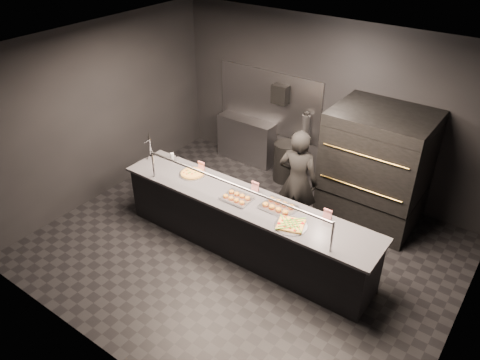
{
  "coord_description": "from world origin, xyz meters",
  "views": [
    {
      "loc": [
        3.19,
        -4.54,
        4.69
      ],
      "look_at": [
        -0.23,
        0.2,
        1.07
      ],
      "focal_mm": 35.0,
      "sensor_mm": 36.0,
      "label": 1
    }
  ],
  "objects_px": {
    "service_counter": "(245,225)",
    "slider_tray_b": "(278,206)",
    "towel_dispenser": "(281,94)",
    "fire_extinguisher": "(306,126)",
    "slider_tray_a": "(237,198)",
    "pizza_oven": "(376,167)",
    "round_pizza": "(192,173)",
    "trash_bin": "(286,162)",
    "beer_tap": "(151,151)",
    "square_pizza": "(291,225)",
    "prep_shelf": "(246,140)",
    "worker": "(298,181)"
  },
  "relations": [
    {
      "from": "pizza_oven",
      "to": "round_pizza",
      "type": "bearing_deg",
      "value": -141.53
    },
    {
      "from": "fire_extinguisher",
      "to": "beer_tap",
      "type": "relative_size",
      "value": 1.03
    },
    {
      "from": "prep_shelf",
      "to": "fire_extinguisher",
      "type": "relative_size",
      "value": 2.38
    },
    {
      "from": "towel_dispenser",
      "to": "square_pizza",
      "type": "relative_size",
      "value": 0.79
    },
    {
      "from": "square_pizza",
      "to": "prep_shelf",
      "type": "bearing_deg",
      "value": 134.77
    },
    {
      "from": "towel_dispenser",
      "to": "slider_tray_a",
      "type": "height_order",
      "value": "towel_dispenser"
    },
    {
      "from": "slider_tray_b",
      "to": "square_pizza",
      "type": "height_order",
      "value": "slider_tray_b"
    },
    {
      "from": "towel_dispenser",
      "to": "fire_extinguisher",
      "type": "relative_size",
      "value": 0.69
    },
    {
      "from": "prep_shelf",
      "to": "towel_dispenser",
      "type": "xyz_separation_m",
      "value": [
        0.7,
        0.07,
        1.1
      ]
    },
    {
      "from": "beer_tap",
      "to": "round_pizza",
      "type": "relative_size",
      "value": 1.17
    },
    {
      "from": "prep_shelf",
      "to": "service_counter",
      "type": "bearing_deg",
      "value": -55.41
    },
    {
      "from": "fire_extinguisher",
      "to": "slider_tray_a",
      "type": "bearing_deg",
      "value": -84.21
    },
    {
      "from": "fire_extinguisher",
      "to": "trash_bin",
      "type": "relative_size",
      "value": 0.67
    },
    {
      "from": "towel_dispenser",
      "to": "beer_tap",
      "type": "distance_m",
      "value": 2.58
    },
    {
      "from": "trash_bin",
      "to": "worker",
      "type": "height_order",
      "value": "worker"
    },
    {
      "from": "round_pizza",
      "to": "slider_tray_a",
      "type": "distance_m",
      "value": 0.98
    },
    {
      "from": "towel_dispenser",
      "to": "trash_bin",
      "type": "xyz_separation_m",
      "value": [
        0.34,
        -0.26,
        -1.17
      ]
    },
    {
      "from": "fire_extinguisher",
      "to": "round_pizza",
      "type": "relative_size",
      "value": 1.21
    },
    {
      "from": "fire_extinguisher",
      "to": "slider_tray_a",
      "type": "xyz_separation_m",
      "value": [
        0.25,
        -2.46,
        -0.11
      ]
    },
    {
      "from": "slider_tray_b",
      "to": "trash_bin",
      "type": "height_order",
      "value": "slider_tray_b"
    },
    {
      "from": "pizza_oven",
      "to": "round_pizza",
      "type": "distance_m",
      "value": 2.9
    },
    {
      "from": "slider_tray_b",
      "to": "beer_tap",
      "type": "bearing_deg",
      "value": -179.59
    },
    {
      "from": "square_pizza",
      "to": "trash_bin",
      "type": "xyz_separation_m",
      "value": [
        -1.41,
        2.28,
        -0.56
      ]
    },
    {
      "from": "pizza_oven",
      "to": "round_pizza",
      "type": "relative_size",
      "value": 4.56
    },
    {
      "from": "square_pizza",
      "to": "towel_dispenser",
      "type": "bearing_deg",
      "value": 124.57
    },
    {
      "from": "pizza_oven",
      "to": "fire_extinguisher",
      "type": "bearing_deg",
      "value": 162.11
    },
    {
      "from": "slider_tray_a",
      "to": "slider_tray_b",
      "type": "distance_m",
      "value": 0.62
    },
    {
      "from": "beer_tap",
      "to": "slider_tray_a",
      "type": "bearing_deg",
      "value": -4.48
    },
    {
      "from": "service_counter",
      "to": "slider_tray_b",
      "type": "xyz_separation_m",
      "value": [
        0.5,
        0.1,
        0.48
      ]
    },
    {
      "from": "service_counter",
      "to": "trash_bin",
      "type": "distance_m",
      "value": 2.2
    },
    {
      "from": "towel_dispenser",
      "to": "round_pizza",
      "type": "distance_m",
      "value": 2.38
    },
    {
      "from": "beer_tap",
      "to": "slider_tray_b",
      "type": "distance_m",
      "value": 2.45
    },
    {
      "from": "service_counter",
      "to": "worker",
      "type": "xyz_separation_m",
      "value": [
        0.33,
        0.95,
        0.4
      ]
    },
    {
      "from": "service_counter",
      "to": "prep_shelf",
      "type": "height_order",
      "value": "service_counter"
    },
    {
      "from": "square_pizza",
      "to": "worker",
      "type": "bearing_deg",
      "value": 115.34
    },
    {
      "from": "square_pizza",
      "to": "beer_tap",
      "type": "bearing_deg",
      "value": 175.27
    },
    {
      "from": "service_counter",
      "to": "fire_extinguisher",
      "type": "bearing_deg",
      "value": 98.3
    },
    {
      "from": "prep_shelf",
      "to": "slider_tray_a",
      "type": "xyz_separation_m",
      "value": [
        1.5,
        -2.38,
        0.5
      ]
    },
    {
      "from": "slider_tray_a",
      "to": "square_pizza",
      "type": "relative_size",
      "value": 0.98
    },
    {
      "from": "service_counter",
      "to": "pizza_oven",
      "type": "xyz_separation_m",
      "value": [
        1.2,
        1.9,
        0.5
      ]
    },
    {
      "from": "service_counter",
      "to": "pizza_oven",
      "type": "relative_size",
      "value": 2.15
    },
    {
      "from": "service_counter",
      "to": "prep_shelf",
      "type": "xyz_separation_m",
      "value": [
        -1.6,
        2.32,
        -0.01
      ]
    },
    {
      "from": "service_counter",
      "to": "slider_tray_b",
      "type": "bearing_deg",
      "value": 11.3
    },
    {
      "from": "slider_tray_b",
      "to": "worker",
      "type": "relative_size",
      "value": 0.3
    },
    {
      "from": "beer_tap",
      "to": "trash_bin",
      "type": "height_order",
      "value": "beer_tap"
    },
    {
      "from": "square_pizza",
      "to": "trash_bin",
      "type": "height_order",
      "value": "square_pizza"
    },
    {
      "from": "pizza_oven",
      "to": "slider_tray_b",
      "type": "height_order",
      "value": "pizza_oven"
    },
    {
      "from": "slider_tray_a",
      "to": "square_pizza",
      "type": "distance_m",
      "value": 0.95
    },
    {
      "from": "beer_tap",
      "to": "slider_tray_a",
      "type": "xyz_separation_m",
      "value": [
        1.85,
        -0.15,
        -0.11
      ]
    },
    {
      "from": "beer_tap",
      "to": "square_pizza",
      "type": "bearing_deg",
      "value": -4.73
    }
  ]
}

